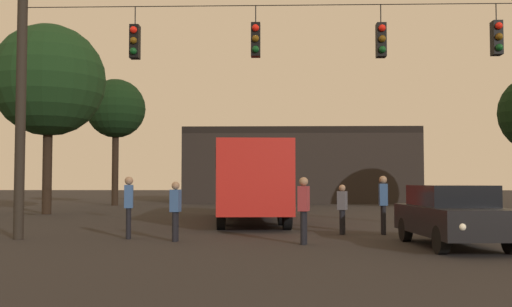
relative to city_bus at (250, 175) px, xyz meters
name	(u,v)px	position (x,y,z in m)	size (l,w,h in m)	color
ground_plane	(297,214)	(2.11, 5.11, -1.87)	(168.00, 168.00, 0.00)	black
overhead_signal_span	(315,92)	(2.12, -7.61, 2.25)	(16.90, 0.44, 7.09)	black
city_bus	(250,175)	(0.00, 0.00, 0.00)	(3.28, 11.15, 3.00)	#B21E19
car_near_right	(453,215)	(5.37, -9.23, -1.07)	(2.02, 4.41, 1.52)	black
car_far_left	(266,196)	(0.56, 9.47, -1.07)	(2.27, 4.48, 1.52)	#511919
pedestrian_crossing_left	(175,208)	(-1.70, -8.08, -0.96)	(0.27, 0.38, 1.61)	black
pedestrian_crossing_center	(129,203)	(-3.15, -7.39, -0.87)	(0.30, 0.40, 1.75)	black
pedestrian_crossing_right	(304,206)	(1.72, -8.74, -0.88)	(0.33, 0.41, 1.73)	black
pedestrian_near_bus	(383,201)	(4.30, -5.84, -0.84)	(0.26, 0.38, 1.79)	black
pedestrian_trailing	(342,207)	(3.05, -5.84, -1.02)	(0.35, 0.42, 1.52)	black
corner_building	(299,167)	(3.05, 24.63, 0.97)	(17.61, 11.58, 5.67)	black
tree_left_silhouette	(49,81)	(-10.30, 5.00, 4.81)	(5.59, 5.59, 9.50)	black
tree_behind_building	(116,109)	(-9.81, 15.76, 4.69)	(4.01, 4.01, 8.63)	black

